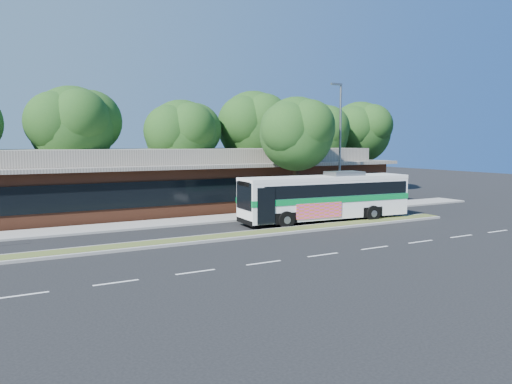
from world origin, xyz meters
TOP-DOWN VIEW (x-y plane):
  - ground at (0.00, 0.00)m, footprint 120.00×120.00m
  - median_strip at (0.00, 0.60)m, footprint 26.00×1.10m
  - sidewalk at (0.00, 6.40)m, footprint 44.00×2.60m
  - plaza_building at (0.00, 12.99)m, footprint 33.20×11.20m
  - lamp_post at (9.56, 6.00)m, footprint 0.93×0.18m
  - tree_bg_b at (-6.57, 16.14)m, footprint 6.69×6.00m
  - tree_bg_c at (1.40, 15.13)m, footprint 6.24×5.60m
  - tree_bg_d at (8.45, 16.15)m, footprint 6.91×6.20m
  - tree_bg_e at (14.42, 15.14)m, footprint 6.47×5.80m
  - tree_bg_f at (20.43, 16.14)m, footprint 6.69×6.00m
  - transit_bus at (5.71, 2.39)m, footprint 11.19×3.17m
  - sidewalk_tree at (6.36, 6.32)m, footprint 5.63×5.05m

SIDE VIEW (x-z plane):
  - ground at x=0.00m, z-range 0.00..0.00m
  - sidewalk at x=0.00m, z-range 0.00..0.12m
  - median_strip at x=0.00m, z-range 0.00..0.15m
  - transit_bus at x=5.71m, z-range 0.18..3.28m
  - plaza_building at x=0.00m, z-range -0.10..4.35m
  - lamp_post at x=9.56m, z-range 0.37..9.44m
  - tree_bg_c at x=1.40m, z-range 1.46..9.72m
  - sidewalk_tree at x=6.36m, z-range 1.60..9.62m
  - tree_bg_e at x=14.42m, z-range 1.49..10.00m
  - tree_bg_f at x=20.43m, z-range 1.60..10.52m
  - tree_bg_b at x=-6.57m, z-range 1.64..10.64m
  - tree_bg_d at x=8.45m, z-range 1.73..11.10m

